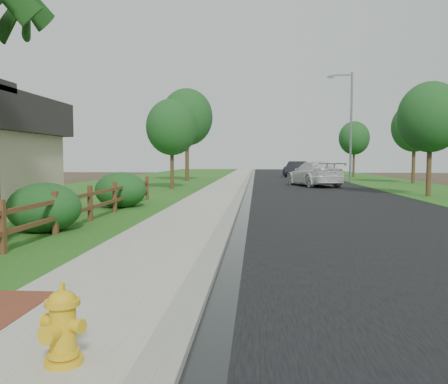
# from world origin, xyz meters

# --- Properties ---
(ground) EXTENTS (120.00, 120.00, 0.00)m
(ground) POSITION_xyz_m (0.00, 0.00, 0.00)
(ground) COLOR #37291E
(road) EXTENTS (8.00, 90.00, 0.02)m
(road) POSITION_xyz_m (4.60, 35.00, 0.01)
(road) COLOR black
(road) RESTS_ON ground
(curb) EXTENTS (0.40, 90.00, 0.12)m
(curb) POSITION_xyz_m (0.40, 35.00, 0.06)
(curb) COLOR gray
(curb) RESTS_ON ground
(wet_gutter) EXTENTS (0.50, 90.00, 0.00)m
(wet_gutter) POSITION_xyz_m (0.75, 35.00, 0.02)
(wet_gutter) COLOR black
(wet_gutter) RESTS_ON road
(sidewalk) EXTENTS (2.20, 90.00, 0.10)m
(sidewalk) POSITION_xyz_m (-0.90, 35.00, 0.05)
(sidewalk) COLOR #9C9988
(sidewalk) RESTS_ON ground
(grass_strip) EXTENTS (1.60, 90.00, 0.06)m
(grass_strip) POSITION_xyz_m (-2.80, 35.00, 0.03)
(grass_strip) COLOR #175117
(grass_strip) RESTS_ON ground
(lawn_near) EXTENTS (9.00, 90.00, 0.04)m
(lawn_near) POSITION_xyz_m (-8.00, 35.00, 0.02)
(lawn_near) COLOR #175117
(lawn_near) RESTS_ON ground
(verge_far) EXTENTS (6.00, 90.00, 0.04)m
(verge_far) POSITION_xyz_m (11.50, 35.00, 0.02)
(verge_far) COLOR #175117
(verge_far) RESTS_ON ground
(ranch_fence) EXTENTS (0.12, 16.92, 1.10)m
(ranch_fence) POSITION_xyz_m (-3.60, 6.40, 0.62)
(ranch_fence) COLOR #502A1A
(ranch_fence) RESTS_ON ground
(fire_hydrant) EXTENTS (0.47, 0.38, 0.71)m
(fire_hydrant) POSITION_xyz_m (-0.43, -1.95, 0.43)
(fire_hydrant) COLOR gold
(fire_hydrant) RESTS_ON sidewalk
(white_suv) EXTENTS (3.83, 6.16, 1.67)m
(white_suv) POSITION_xyz_m (5.17, 26.87, 0.85)
(white_suv) COLOR silver
(white_suv) RESTS_ON road
(dark_car_mid) EXTENTS (2.83, 4.44, 1.41)m
(dark_car_mid) POSITION_xyz_m (7.20, 34.90, 0.72)
(dark_car_mid) COLOR black
(dark_car_mid) RESTS_ON road
(dark_car_far) EXTENTS (3.15, 5.18, 1.61)m
(dark_car_far) POSITION_xyz_m (5.43, 44.18, 0.83)
(dark_car_far) COLOR black
(dark_car_far) RESTS_ON road
(streetlight) EXTENTS (2.00, 0.45, 8.68)m
(streetlight) POSITION_xyz_m (8.54, 32.57, 4.92)
(streetlight) COLOR slate
(streetlight) RESTS_ON ground
(boulder) EXTENTS (1.31, 1.13, 0.73)m
(boulder) POSITION_xyz_m (-6.00, 9.21, 0.37)
(boulder) COLOR brown
(boulder) RESTS_ON ground
(shrub_b) EXTENTS (2.39, 2.39, 1.28)m
(shrub_b) POSITION_xyz_m (-4.11, 5.72, 0.64)
(shrub_b) COLOR #184017
(shrub_b) RESTS_ON ground
(shrub_c) EXTENTS (2.36, 2.36, 1.38)m
(shrub_c) POSITION_xyz_m (-3.90, 11.75, 0.69)
(shrub_c) COLOR #184017
(shrub_c) RESTS_ON ground
(tree_near_left) EXTENTS (3.11, 3.11, 5.51)m
(tree_near_left) POSITION_xyz_m (-3.90, 22.74, 3.79)
(tree_near_left) COLOR #3A2C17
(tree_near_left) RESTS_ON ground
(tree_near_right) EXTENTS (3.13, 3.13, 5.63)m
(tree_near_right) POSITION_xyz_m (9.68, 18.05, 3.90)
(tree_near_right) COLOR #3A2C17
(tree_near_right) RESTS_ON ground
(tree_mid_left) EXTENTS (4.30, 4.30, 7.69)m
(tree_mid_left) POSITION_xyz_m (-4.55, 33.39, 5.31)
(tree_mid_left) COLOR #3A2C17
(tree_mid_left) RESTS_ON ground
(tree_mid_right) EXTENTS (3.36, 3.36, 6.10)m
(tree_mid_right) POSITION_xyz_m (13.00, 30.65, 4.23)
(tree_mid_right) COLOR #3A2C17
(tree_mid_right) RESTS_ON ground
(tree_far_right) EXTENTS (3.08, 3.08, 5.68)m
(tree_far_right) POSITION_xyz_m (11.08, 43.12, 3.97)
(tree_far_right) COLOR #3A2C17
(tree_far_right) RESTS_ON ground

